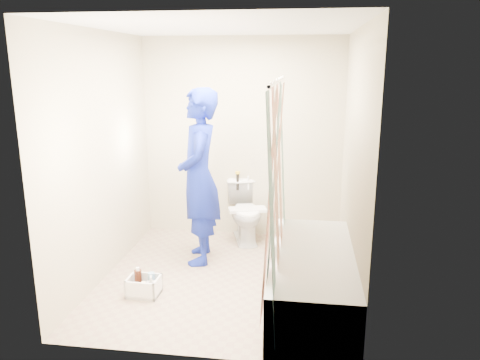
# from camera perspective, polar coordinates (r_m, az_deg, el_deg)

# --- Properties ---
(floor) EXTENTS (2.60, 2.60, 0.00)m
(floor) POSITION_cam_1_polar(r_m,az_deg,el_deg) (4.78, -1.86, -11.87)
(floor) COLOR gray
(floor) RESTS_ON ground
(ceiling) EXTENTS (2.40, 2.60, 0.02)m
(ceiling) POSITION_cam_1_polar(r_m,az_deg,el_deg) (4.31, -2.13, 18.19)
(ceiling) COLOR white
(ceiling) RESTS_ON wall_back
(wall_back) EXTENTS (2.40, 0.02, 2.40)m
(wall_back) POSITION_cam_1_polar(r_m,az_deg,el_deg) (5.65, 0.29, 5.01)
(wall_back) COLOR #B1A988
(wall_back) RESTS_ON ground
(wall_front) EXTENTS (2.40, 0.02, 2.40)m
(wall_front) POSITION_cam_1_polar(r_m,az_deg,el_deg) (3.15, -6.06, -2.39)
(wall_front) COLOR #B1A988
(wall_front) RESTS_ON ground
(wall_left) EXTENTS (0.02, 2.60, 2.40)m
(wall_left) POSITION_cam_1_polar(r_m,az_deg,el_deg) (4.74, -16.44, 2.68)
(wall_left) COLOR #B1A988
(wall_left) RESTS_ON ground
(wall_right) EXTENTS (0.02, 2.60, 2.40)m
(wall_right) POSITION_cam_1_polar(r_m,az_deg,el_deg) (4.35, 13.80, 1.85)
(wall_right) COLOR #B1A988
(wall_right) RESTS_ON ground
(bathtub) EXTENTS (0.70, 1.75, 0.50)m
(bathtub) POSITION_cam_1_polar(r_m,az_deg,el_deg) (4.22, 8.78, -11.67)
(bathtub) COLOR silver
(bathtub) RESTS_ON ground
(curtain_rod) EXTENTS (0.02, 1.90, 0.02)m
(curtain_rod) POSITION_cam_1_polar(r_m,az_deg,el_deg) (3.82, 4.67, 11.93)
(curtain_rod) COLOR silver
(curtain_rod) RESTS_ON wall_back
(shower_curtain) EXTENTS (0.06, 1.75, 1.80)m
(shower_curtain) POSITION_cam_1_polar(r_m,az_deg,el_deg) (3.96, 4.40, -1.64)
(shower_curtain) COLOR white
(shower_curtain) RESTS_ON curtain_rod
(toilet) EXTENTS (0.57, 0.78, 0.71)m
(toilet) POSITION_cam_1_polar(r_m,az_deg,el_deg) (5.63, 0.73, -3.88)
(toilet) COLOR white
(toilet) RESTS_ON ground
(tank_lid) EXTENTS (0.47, 0.30, 0.03)m
(tank_lid) POSITION_cam_1_polar(r_m,az_deg,el_deg) (5.50, 0.91, -3.63)
(tank_lid) COLOR white
(tank_lid) RESTS_ON toilet
(tank_internals) EXTENTS (0.17, 0.08, 0.23)m
(tank_internals) POSITION_cam_1_polar(r_m,az_deg,el_deg) (5.71, 0.06, -0.01)
(tank_internals) COLOR black
(tank_internals) RESTS_ON toilet
(plumber) EXTENTS (0.56, 0.75, 1.85)m
(plumber) POSITION_cam_1_polar(r_m,az_deg,el_deg) (4.92, -5.01, 0.34)
(plumber) COLOR #0F359B
(plumber) RESTS_ON ground
(cleaning_caddy) EXTENTS (0.30, 0.24, 0.22)m
(cleaning_caddy) POSITION_cam_1_polar(r_m,az_deg,el_deg) (4.52, -11.53, -12.64)
(cleaning_caddy) COLOR white
(cleaning_caddy) RESTS_ON ground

